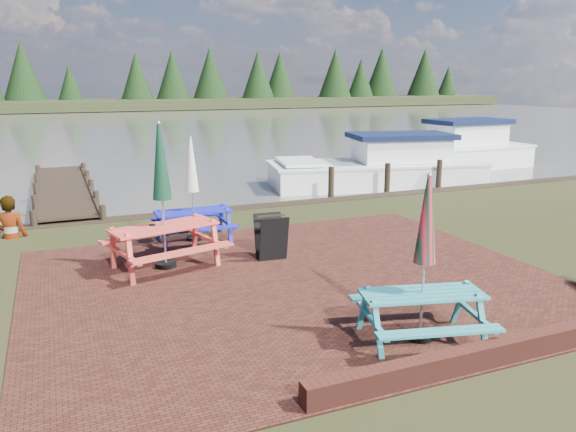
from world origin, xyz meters
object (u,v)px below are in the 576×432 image
(picnic_table_teal, at_px, (423,285))
(jetty, at_px, (64,189))
(boat_near, at_px, (381,169))
(picnic_table_blue, at_px, (193,206))
(picnic_table_red, at_px, (164,219))
(chalkboard, at_px, (271,237))
(boat_far, at_px, (454,153))
(person, at_px, (6,196))

(picnic_table_teal, height_order, jetty, picnic_table_teal)
(picnic_table_teal, xyz_separation_m, boat_near, (6.19, 10.95, -0.40))
(picnic_table_teal, bearing_deg, picnic_table_blue, 119.75)
(jetty, distance_m, boat_near, 10.55)
(picnic_table_red, distance_m, jetty, 8.75)
(chalkboard, xyz_separation_m, jetty, (-3.56, 8.91, -0.35))
(picnic_table_red, height_order, boat_far, picnic_table_red)
(jetty, xyz_separation_m, person, (-1.26, -5.14, 0.84))
(boat_far, bearing_deg, picnic_table_red, 120.40)
(picnic_table_blue, height_order, boat_near, picnic_table_blue)
(picnic_table_blue, xyz_separation_m, chalkboard, (1.08, -1.93, -0.33))
(boat_near, bearing_deg, picnic_table_red, 138.24)
(picnic_table_red, height_order, jetty, picnic_table_red)
(boat_far, bearing_deg, person, 105.84)
(person, bearing_deg, picnic_table_blue, 161.85)
(picnic_table_red, relative_size, boat_far, 0.37)
(picnic_table_teal, relative_size, picnic_table_blue, 1.00)
(picnic_table_red, relative_size, picnic_table_blue, 1.19)
(picnic_table_red, xyz_separation_m, chalkboard, (2.00, -0.34, -0.48))
(boat_far, bearing_deg, chalkboard, 125.64)
(person, bearing_deg, boat_far, -153.90)
(picnic_table_blue, bearing_deg, jetty, 110.23)
(picnic_table_teal, height_order, picnic_table_blue, picnic_table_teal)
(picnic_table_blue, relative_size, boat_far, 0.31)
(boat_near, bearing_deg, picnic_table_teal, 162.07)
(person, bearing_deg, chalkboard, 149.92)
(jetty, bearing_deg, chalkboard, -68.21)
(boat_far, distance_m, person, 17.53)
(person, bearing_deg, boat_near, -157.00)
(picnic_table_blue, bearing_deg, picnic_table_red, -119.57)
(picnic_table_blue, height_order, jetty, picnic_table_blue)
(picnic_table_red, height_order, person, picnic_table_red)
(picnic_table_teal, distance_m, boat_far, 17.39)
(picnic_table_teal, height_order, chalkboard, picnic_table_teal)
(picnic_table_blue, xyz_separation_m, boat_far, (12.90, 7.30, -0.33))
(chalkboard, distance_m, person, 6.14)
(picnic_table_blue, xyz_separation_m, jetty, (-2.49, 6.98, -0.68))
(chalkboard, distance_m, boat_near, 9.68)
(picnic_table_blue, height_order, boat_far, picnic_table_blue)
(picnic_table_blue, distance_m, boat_near, 9.31)
(boat_near, bearing_deg, person, 116.63)
(picnic_table_teal, xyz_separation_m, jetty, (-4.17, 12.96, -0.68))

